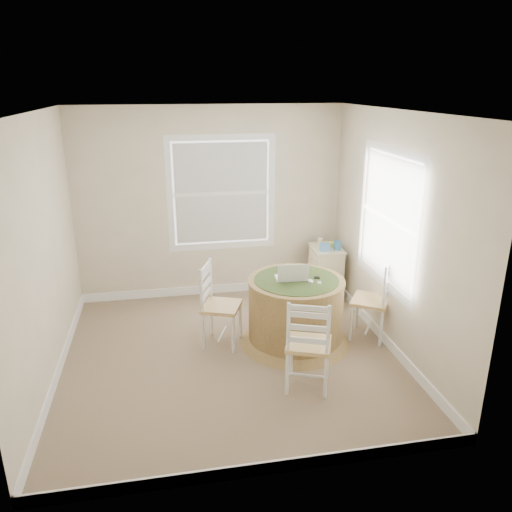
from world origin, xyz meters
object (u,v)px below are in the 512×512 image
object	(u,v)px
chair_near	(309,344)
laptop	(291,277)
round_table	(296,309)
chair_right	(370,300)
corner_chest	(325,272)
chair_left	(222,306)

from	to	relation	value
chair_near	laptop	distance (m)	0.97
round_table	chair_near	distance (m)	0.90
chair_right	corner_chest	bearing A→B (deg)	-141.06
round_table	chair_left	xyz separation A→B (m)	(-0.83, 0.12, 0.05)
chair_left	chair_near	bearing A→B (deg)	-123.39
chair_near	laptop	xyz separation A→B (m)	(0.05, 0.90, 0.34)
chair_left	round_table	bearing A→B (deg)	-76.85
chair_left	chair_near	distance (m)	1.24
round_table	laptop	world-z (taller)	laptop
chair_near	chair_right	distance (m)	1.30
round_table	laptop	xyz separation A→B (m)	(-0.06, 0.01, 0.39)
chair_near	chair_right	size ratio (longest dim) A/B	1.00
round_table	chair_left	size ratio (longest dim) A/B	1.34
chair_left	chair_near	size ratio (longest dim) A/B	1.00
chair_left	laptop	size ratio (longest dim) A/B	2.64
chair_right	corner_chest	size ratio (longest dim) A/B	1.32
chair_left	corner_chest	world-z (taller)	chair_left
chair_left	chair_right	xyz separation A→B (m)	(1.71, -0.16, 0.00)
round_table	chair_right	distance (m)	0.88
laptop	corner_chest	distance (m)	1.51
laptop	corner_chest	world-z (taller)	laptop
round_table	chair_right	xyz separation A→B (m)	(0.88, -0.05, 0.05)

